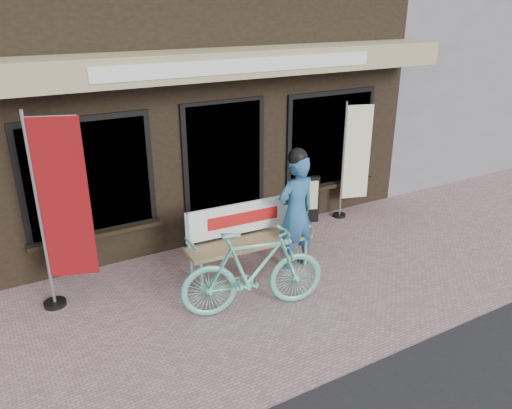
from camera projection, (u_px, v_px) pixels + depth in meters
ground at (295, 295)px, 6.43m from camera, size 70.00×70.00×0.00m
storefront at (151, 32)px, 9.31m from camera, size 7.00×6.77×6.00m
neighbor_right_near at (443, 31)px, 13.72m from camera, size 10.00×7.00×5.60m
bench at (247, 232)px, 6.87m from camera, size 1.79×0.55×0.96m
person at (296, 210)px, 6.86m from camera, size 0.62×0.44×1.73m
bicycle at (253, 271)px, 5.94m from camera, size 1.84×0.90×1.06m
nobori_red at (61, 211)px, 5.78m from camera, size 0.72×0.38×2.45m
nobori_cream at (354, 159)px, 8.45m from camera, size 0.60×0.29×2.03m
menu_stand at (307, 199)px, 8.43m from camera, size 0.41×0.22×0.82m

